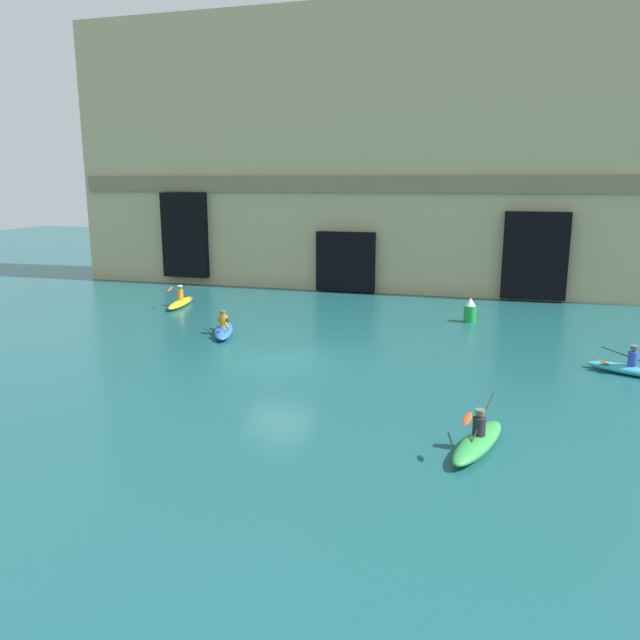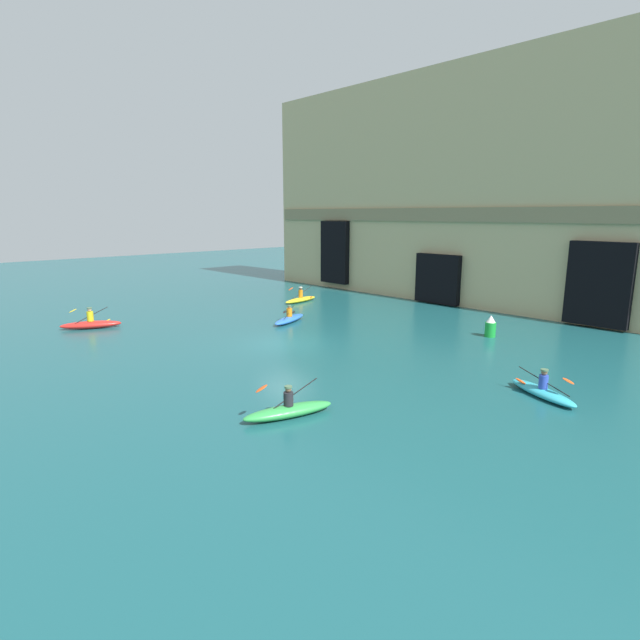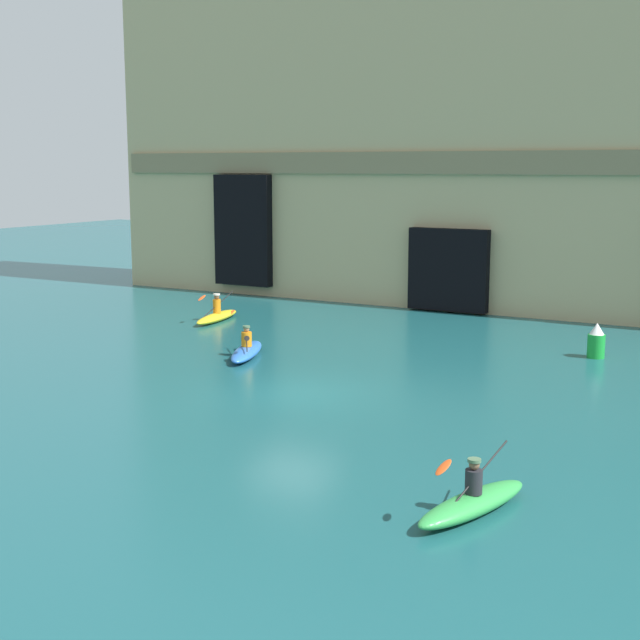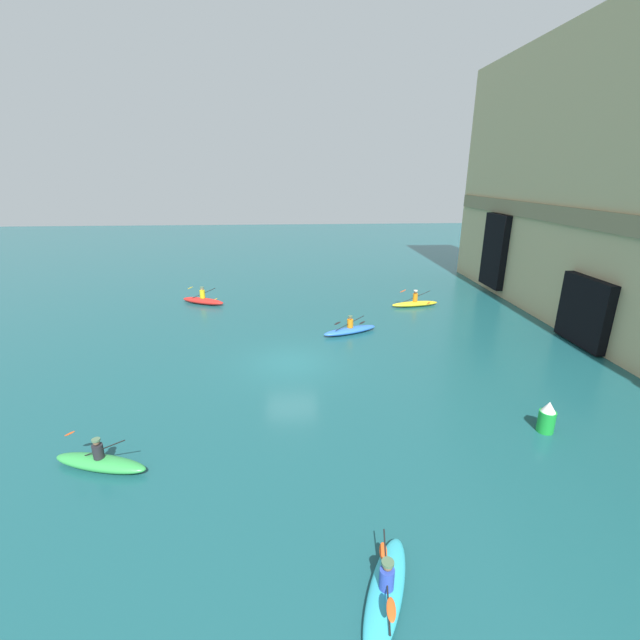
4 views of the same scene
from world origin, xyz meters
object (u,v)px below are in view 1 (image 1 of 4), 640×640
kayak_cyan (632,369)px  kayak_blue (224,329)px  marker_buoy (470,311)px  kayak_yellow (181,302)px  kayak_green (478,441)px

kayak_cyan → kayak_blue: size_ratio=0.91×
kayak_cyan → kayak_blue: bearing=-162.2°
kayak_blue → marker_buoy: (10.28, 5.60, 0.33)m
kayak_yellow → kayak_blue: bearing=35.2°
marker_buoy → kayak_cyan: bearing=-50.1°
kayak_cyan → kayak_blue: (-16.16, 1.43, 0.01)m
kayak_yellow → kayak_green: 21.80m
kayak_yellow → kayak_green: (16.23, -14.55, 0.01)m
kayak_blue → marker_buoy: 11.71m
kayak_green → kayak_cyan: kayak_green is taller
kayak_cyan → kayak_blue: kayak_blue is taller
kayak_cyan → marker_buoy: size_ratio=2.60×
kayak_yellow → kayak_cyan: size_ratio=1.10×
kayak_green → marker_buoy: kayak_green is taller
kayak_yellow → kayak_green: kayak_green is taller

